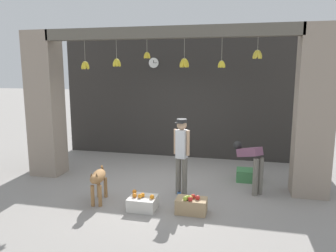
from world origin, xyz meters
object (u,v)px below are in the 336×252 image
at_px(produce_box_green, 245,175).
at_px(dog, 98,179).
at_px(worker_stooping, 251,161).
at_px(wall_clock, 154,63).
at_px(fruit_crate_oranges, 143,203).
at_px(fruit_crate_apples, 191,205).
at_px(water_bottle, 179,197).
at_px(shopkeeper, 182,151).

bearing_deg(produce_box_green, dog, -145.15).
distance_m(dog, worker_stooping, 3.11).
distance_m(worker_stooping, wall_clock, 4.15).
bearing_deg(fruit_crate_oranges, worker_stooping, 34.82).
relative_size(worker_stooping, fruit_crate_oranges, 2.01).
bearing_deg(fruit_crate_apples, dog, 177.89).
height_order(produce_box_green, water_bottle, produce_box_green).
xyz_separation_m(fruit_crate_oranges, wall_clock, (-0.80, 3.70, 2.58)).
height_order(dog, fruit_crate_apples, dog).
relative_size(dog, water_bottle, 3.52).
bearing_deg(wall_clock, fruit_crate_oranges, -77.74).
xyz_separation_m(produce_box_green, water_bottle, (-1.24, -1.60, -0.02)).
bearing_deg(fruit_crate_oranges, shopkeeper, 57.40).
bearing_deg(dog, water_bottle, 91.24).
xyz_separation_m(produce_box_green, wall_clock, (-2.64, 1.68, 2.57)).
bearing_deg(dog, fruit_crate_oranges, 72.93).
distance_m(water_bottle, wall_clock, 4.41).
bearing_deg(water_bottle, dog, -168.21).
bearing_deg(fruit_crate_apples, produce_box_green, 64.58).
bearing_deg(produce_box_green, shopkeeper, -138.05).
relative_size(dog, worker_stooping, 0.84).
relative_size(fruit_crate_oranges, water_bottle, 2.07).
distance_m(fruit_crate_oranges, fruit_crate_apples, 0.90).
xyz_separation_m(dog, shopkeeper, (1.47, 0.76, 0.45)).
bearing_deg(water_bottle, wall_clock, 113.16).
relative_size(produce_box_green, water_bottle, 1.73).
bearing_deg(produce_box_green, worker_stooping, -82.32).
height_order(fruit_crate_oranges, wall_clock, wall_clock).
bearing_deg(fruit_crate_oranges, produce_box_green, 47.72).
bearing_deg(dog, shopkeeper, 106.90).
bearing_deg(fruit_crate_oranges, water_bottle, 35.08).
relative_size(shopkeeper, wall_clock, 5.17).
relative_size(produce_box_green, wall_clock, 1.38).
distance_m(fruit_crate_oranges, produce_box_green, 2.73).
bearing_deg(dog, produce_box_green, 114.30).
xyz_separation_m(shopkeeper, produce_box_green, (1.28, 1.15, -0.78)).
height_order(dog, produce_box_green, dog).
height_order(shopkeeper, water_bottle, shopkeeper).
xyz_separation_m(shopkeeper, wall_clock, (-1.36, 2.83, 1.79)).
height_order(fruit_crate_apples, water_bottle, fruit_crate_apples).
xyz_separation_m(dog, water_bottle, (1.51, 0.32, -0.35)).
height_order(fruit_crate_oranges, fruit_crate_apples, fruit_crate_apples).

